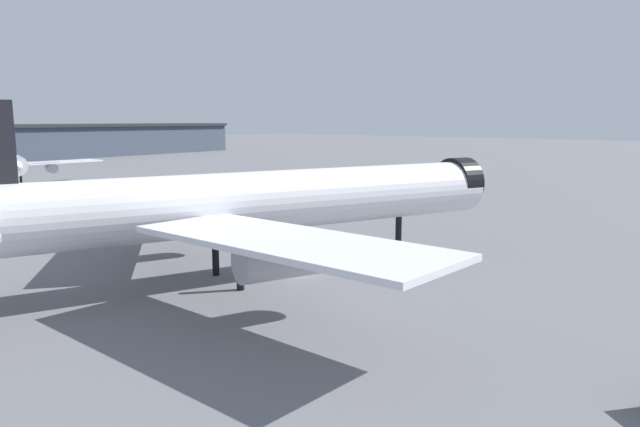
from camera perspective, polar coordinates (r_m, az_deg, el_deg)
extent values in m
plane|color=slate|center=(61.00, -1.82, -5.96)|extent=(900.00, 900.00, 0.00)
cylinder|color=white|center=(58.89, -6.41, 1.12)|extent=(55.88, 23.00, 5.94)
cone|color=white|center=(75.14, 13.70, 2.60)|extent=(8.00, 7.54, 5.82)
cylinder|color=black|center=(74.26, 13.06, 2.90)|extent=(4.38, 6.53, 6.00)
cube|color=white|center=(72.17, -14.79, 1.72)|extent=(22.31, 26.04, 0.48)
cylinder|color=#B7BAC1|center=(69.92, -12.95, -0.06)|extent=(8.57, 5.54, 3.27)
cube|color=white|center=(43.17, -2.97, -2.70)|extent=(9.18, 25.58, 0.48)
cylinder|color=#B7BAC1|center=(46.86, -3.24, -4.22)|extent=(8.57, 5.54, 3.27)
cylinder|color=black|center=(69.21, 7.49, -2.22)|extent=(0.71, 0.71, 4.75)
cylinder|color=black|center=(61.59, -9.94, -3.67)|extent=(0.71, 0.71, 4.75)
cylinder|color=black|center=(55.95, -7.64, -4.89)|extent=(0.71, 0.71, 4.75)
cylinder|color=silver|center=(165.08, -27.63, 4.50)|extent=(16.20, 41.37, 4.46)
cone|color=silver|center=(185.91, -28.17, 4.84)|extent=(5.59, 5.95, 4.37)
cone|color=silver|center=(144.29, -26.93, 4.05)|extent=(5.72, 6.77, 4.24)
cylinder|color=black|center=(185.00, -28.16, 4.93)|extent=(4.89, 3.21, 4.51)
cube|color=silver|center=(163.27, -23.44, 4.54)|extent=(18.99, 7.17, 0.36)
cylinder|color=#B7BAC1|center=(164.03, -24.24, 3.99)|extent=(4.02, 6.31, 2.46)
cube|color=navy|center=(147.42, -27.15, 5.51)|extent=(1.86, 4.94, 7.14)
cube|color=silver|center=(147.27, -25.14, 4.43)|extent=(8.29, 5.75, 0.27)
cylinder|color=black|center=(178.68, -27.90, 3.44)|extent=(0.54, 0.54, 3.57)
cylinder|color=black|center=(163.50, -26.65, 3.12)|extent=(0.54, 0.54, 3.57)
cone|color=#F2600C|center=(90.36, -24.64, -1.70)|extent=(0.44, 0.44, 0.55)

